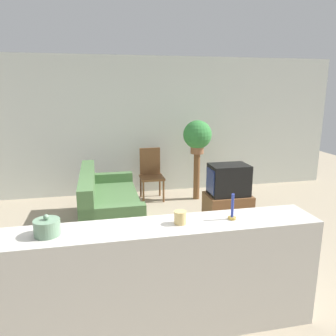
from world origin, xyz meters
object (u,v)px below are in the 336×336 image
Objects in this scene: wooden_chair at (151,172)px; potted_plant at (197,135)px; television at (228,180)px; decorative_bowl at (47,227)px; couch at (108,207)px.

potted_plant is (0.85, -0.21, 0.71)m from wooden_chair.
potted_plant reaches higher than wooden_chair.
television is 1.26m from potted_plant.
television is at bearing -52.21° from wooden_chair.
television is 3.13× the size of decorative_bowl.
decorative_bowl reaches higher than television.
wooden_chair is 4.93× the size of decorative_bowl.
decorative_bowl is (-2.40, -2.24, 0.38)m from television.
potted_plant is at bearing -14.02° from wooden_chair.
potted_plant reaches higher than television.
decorative_bowl is at bearing -123.45° from potted_plant.
wooden_chair is (-1.03, 1.33, -0.15)m from television.
potted_plant reaches higher than couch.
decorative_bowl is at bearing -110.99° from wooden_chair.
couch is at bearing 78.05° from decorative_bowl.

